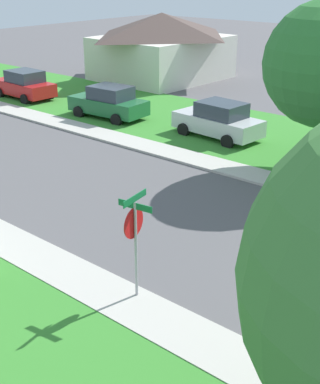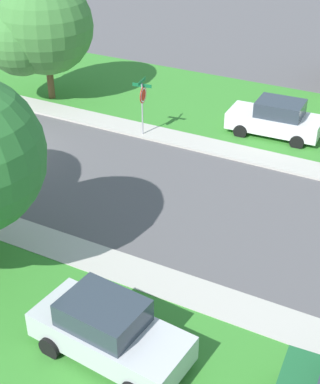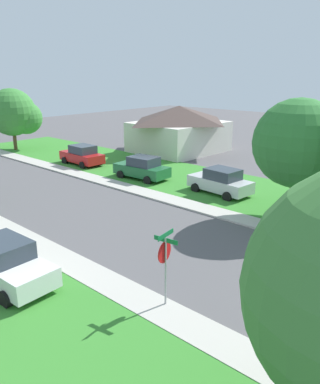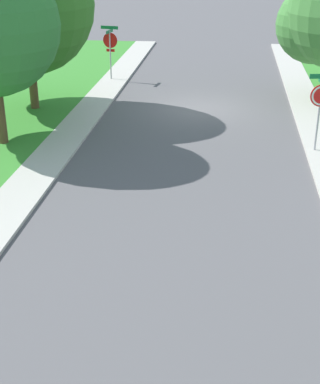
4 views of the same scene
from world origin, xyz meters
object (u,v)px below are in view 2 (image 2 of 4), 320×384
car_silver_near_corner (108,330)px  car_white_across_road (276,119)px  stop_sign_far_corner (143,98)px  tree_corner_large (39,30)px

car_silver_near_corner → car_white_across_road: size_ratio=1.01×
stop_sign_far_corner → tree_corner_large: tree_corner_large is taller
stop_sign_far_corner → tree_corner_large: 7.20m
car_white_across_road → tree_corner_large: size_ratio=0.68×
stop_sign_far_corner → car_silver_near_corner: (12.22, 5.88, -1.01)m
car_silver_near_corner → car_white_across_road: bearing=-178.4°
stop_sign_far_corner → tree_corner_large: size_ratio=0.43×
tree_corner_large → car_silver_near_corner: bearing=43.0°
car_silver_near_corner → tree_corner_large: size_ratio=0.69×
stop_sign_far_corner → car_silver_near_corner: stop_sign_far_corner is taller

